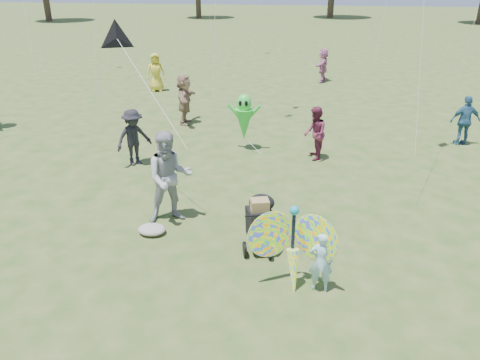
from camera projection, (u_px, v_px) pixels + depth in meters
name	position (u px, v px, depth m)	size (l,w,h in m)	color
ground	(237.00, 266.00, 8.76)	(160.00, 160.00, 0.00)	#51592B
child_girl	(321.00, 262.00, 7.90)	(0.41, 0.27, 1.13)	#94C6D1
adult_man	(169.00, 178.00, 10.00)	(1.00, 0.78, 2.06)	#97999D
grey_bag	(152.00, 229.00, 9.83)	(0.59, 0.48, 0.19)	gray
crowd_b	(134.00, 137.00, 13.13)	(1.05, 0.60, 1.62)	black
crowd_c	(465.00, 121.00, 14.69)	(0.92, 0.39, 1.58)	#2F5F82
crowd_d	(184.00, 99.00, 16.76)	(1.66, 0.53, 1.79)	#93715A
crowd_e	(315.00, 133.00, 13.54)	(0.76, 0.59, 1.56)	maroon
crowd_g	(156.00, 72.00, 21.52)	(0.85, 0.55, 1.73)	gold
crowd_j	(323.00, 65.00, 23.48)	(1.52, 0.48, 1.64)	#C06D9C
jogging_stroller	(260.00, 219.00, 9.15)	(0.70, 1.12, 1.09)	black
butterfly_kite	(293.00, 248.00, 7.92)	(1.74, 0.75, 1.74)	red
delta_kite_rig	(117.00, 39.00, 10.32)	(2.31, 1.54, 2.48)	black
alien_kite	(244.00, 119.00, 14.22)	(1.12, 0.69, 1.74)	green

